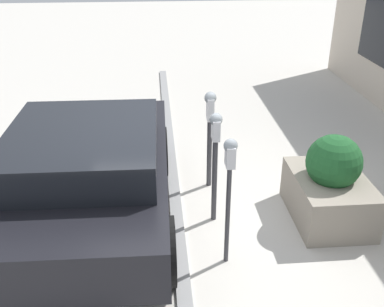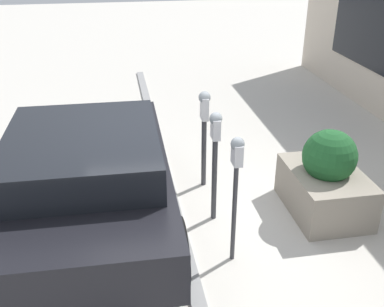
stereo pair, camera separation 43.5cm
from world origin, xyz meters
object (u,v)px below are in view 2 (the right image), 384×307
(parking_meter_nearest, at_px, (236,172))
(parked_car_front, at_px, (87,176))
(parking_meter_second, at_px, (215,147))
(parking_meter_middle, at_px, (204,121))
(planter_box, at_px, (326,180))

(parking_meter_nearest, relative_size, parked_car_front, 0.39)
(parking_meter_second, distance_m, parking_meter_middle, 0.87)
(parking_meter_second, distance_m, parked_car_front, 1.58)
(parking_meter_nearest, bearing_deg, planter_box, -62.43)
(parking_meter_middle, xyz_separation_m, planter_box, (-0.95, -1.43, -0.55))
(parking_meter_nearest, bearing_deg, parking_meter_middle, -0.22)
(parking_meter_middle, height_order, planter_box, parking_meter_middle)
(parking_meter_second, bearing_deg, parked_car_front, 87.60)
(parking_meter_second, height_order, parking_meter_middle, parking_meter_second)
(parking_meter_middle, bearing_deg, planter_box, -123.61)
(parked_car_front, bearing_deg, parking_meter_second, -91.49)
(parking_meter_second, bearing_deg, parking_meter_nearest, -177.58)
(parking_meter_middle, bearing_deg, parking_meter_second, 177.26)
(parking_meter_second, height_order, planter_box, parking_meter_second)
(parking_meter_middle, bearing_deg, parking_meter_nearest, 179.78)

